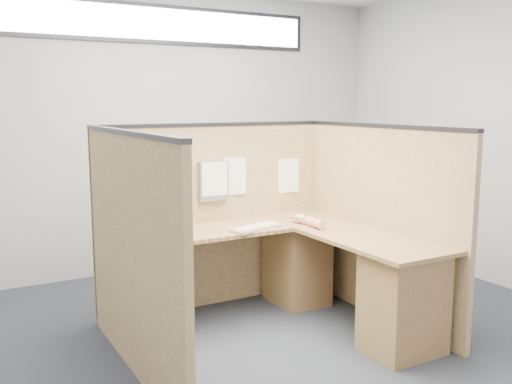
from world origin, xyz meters
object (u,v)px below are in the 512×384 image
laptop (150,221)px  keyboard (257,228)px  mouse (299,220)px  l_desk (279,276)px

laptop → keyboard: bearing=-25.1°
mouse → l_desk: bearing=-144.8°
mouse → laptop: bearing=161.4°
keyboard → mouse: 0.42m
l_desk → mouse: mouse is taller
laptop → mouse: 1.18m
laptop → l_desk: bearing=-31.8°
laptop → keyboard: laptop is taller
l_desk → keyboard: 0.41m
l_desk → laptop: bearing=142.4°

